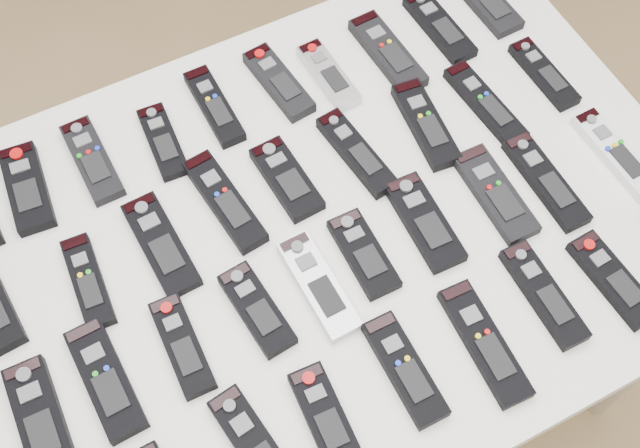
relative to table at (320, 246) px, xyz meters
name	(u,v)px	position (x,y,z in m)	size (l,w,h in m)	color
ground	(334,337)	(0.08, 0.08, -0.72)	(4.00, 4.00, 0.00)	olive
table	(320,246)	(0.00, 0.00, 0.00)	(1.25, 0.88, 0.78)	white
remote_1	(27,188)	(-0.40, 0.29, 0.07)	(0.06, 0.17, 0.02)	black
remote_2	(92,160)	(-0.29, 0.29, 0.07)	(0.05, 0.17, 0.02)	black
remote_3	(163,142)	(-0.16, 0.27, 0.07)	(0.05, 0.15, 0.02)	black
remote_4	(214,106)	(-0.05, 0.30, 0.07)	(0.05, 0.17, 0.02)	black
remote_5	(279,82)	(0.07, 0.30, 0.07)	(0.05, 0.17, 0.02)	black
remote_6	(328,75)	(0.16, 0.27, 0.07)	(0.05, 0.16, 0.02)	#B7B7BC
remote_7	(388,53)	(0.28, 0.27, 0.07)	(0.06, 0.19, 0.02)	black
remote_8	(439,27)	(0.40, 0.28, 0.07)	(0.05, 0.18, 0.02)	black
remote_9	(488,4)	(0.51, 0.28, 0.07)	(0.06, 0.16, 0.02)	black
remote_11	(88,282)	(-0.37, 0.08, 0.07)	(0.05, 0.16, 0.02)	black
remote_12	(161,245)	(-0.24, 0.09, 0.07)	(0.06, 0.19, 0.02)	black
remote_13	(225,201)	(-0.12, 0.11, 0.07)	(0.05, 0.20, 0.02)	black
remote_14	(287,179)	(-0.01, 0.11, 0.07)	(0.06, 0.16, 0.02)	black
remote_15	(356,153)	(0.12, 0.10, 0.07)	(0.05, 0.18, 0.02)	black
remote_16	(426,124)	(0.26, 0.10, 0.07)	(0.05, 0.18, 0.02)	black
remote_17	(485,104)	(0.37, 0.08, 0.07)	(0.05, 0.19, 0.02)	black
remote_18	(544,74)	(0.51, 0.09, 0.07)	(0.04, 0.16, 0.02)	black
remote_19	(40,420)	(-0.50, -0.09, 0.07)	(0.06, 0.18, 0.02)	black
remote_20	(106,379)	(-0.40, -0.08, 0.07)	(0.06, 0.19, 0.02)	black
remote_21	(182,345)	(-0.28, -0.08, 0.07)	(0.05, 0.16, 0.02)	black
remote_22	(257,309)	(-0.15, -0.08, 0.07)	(0.05, 0.15, 0.02)	black
remote_23	(319,285)	(-0.05, -0.09, 0.07)	(0.05, 0.19, 0.02)	#B7B7BC
remote_24	(364,254)	(0.04, -0.08, 0.07)	(0.06, 0.15, 0.02)	black
remote_25	(425,222)	(0.16, -0.07, 0.07)	(0.06, 0.17, 0.02)	black
remote_26	(495,194)	(0.29, -0.08, 0.07)	(0.06, 0.18, 0.02)	black
remote_27	(546,181)	(0.38, -0.10, 0.07)	(0.05, 0.19, 0.02)	black
remote_28	(615,154)	(0.51, -0.11, 0.07)	(0.05, 0.19, 0.02)	silver
remote_32	(325,417)	(-0.14, -0.28, 0.07)	(0.05, 0.16, 0.02)	black
remote_33	(405,369)	(0.00, -0.27, 0.07)	(0.05, 0.18, 0.02)	black
remote_34	(484,343)	(0.13, -0.29, 0.07)	(0.05, 0.20, 0.02)	black
remote_35	(544,294)	(0.25, -0.27, 0.07)	(0.05, 0.18, 0.02)	black
remote_36	(613,280)	(0.37, -0.30, 0.07)	(0.05, 0.17, 0.02)	black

